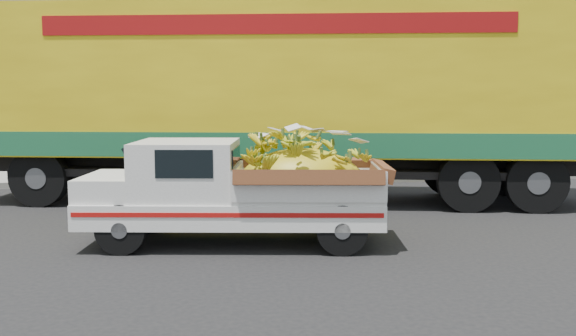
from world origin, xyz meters
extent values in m
plane|color=black|center=(0.00, 0.00, 0.00)|extent=(100.00, 100.00, 0.00)
cube|color=gray|center=(0.00, 6.20, 0.07)|extent=(60.00, 0.25, 0.15)
cube|color=gray|center=(0.00, 8.30, 0.07)|extent=(60.00, 4.00, 0.14)
cube|color=gray|center=(-8.00, 14.20, 2.50)|extent=(18.00, 6.00, 5.00)
cylinder|color=black|center=(-2.29, -0.34, 0.34)|extent=(0.69, 0.29, 0.67)
cylinder|color=black|center=(-2.11, 0.94, 0.34)|extent=(0.69, 0.29, 0.67)
cylinder|color=black|center=(0.60, -0.76, 0.34)|extent=(0.69, 0.29, 0.67)
cylinder|color=black|center=(0.79, 0.52, 0.34)|extent=(0.69, 0.29, 0.67)
cube|color=silver|center=(-0.80, 0.10, 0.49)|extent=(4.34, 2.09, 0.35)
cube|color=#A50F0C|center=(-0.91, -0.65, 0.55)|extent=(4.04, 0.60, 0.06)
cube|color=silver|center=(-2.82, 0.40, 0.40)|extent=(0.30, 1.47, 0.12)
cube|color=silver|center=(-2.49, 0.35, 0.82)|extent=(0.95, 1.51, 0.32)
cube|color=silver|center=(-1.43, 0.19, 1.06)|extent=(1.57, 1.63, 0.80)
cube|color=black|center=(-1.45, -0.54, 1.21)|extent=(0.75, 0.12, 0.37)
cube|color=silver|center=(0.25, -0.05, 0.89)|extent=(2.24, 1.79, 0.45)
ellipsoid|color=gold|center=(0.17, -0.04, 0.80)|extent=(2.00, 1.46, 1.13)
cylinder|color=black|center=(4.72, 1.82, 0.55)|extent=(1.14, 0.54, 1.10)
cylinder|color=black|center=(5.13, 3.78, 0.55)|extent=(1.14, 0.54, 1.10)
cylinder|color=black|center=(3.54, 2.06, 0.55)|extent=(1.14, 0.54, 1.10)
cylinder|color=black|center=(3.95, 4.02, 0.55)|extent=(1.14, 0.54, 1.10)
cylinder|color=black|center=(-4.29, 3.69, 0.55)|extent=(1.14, 0.54, 1.10)
cylinder|color=black|center=(-3.88, 5.65, 0.55)|extent=(1.14, 0.54, 1.10)
cube|color=black|center=(0.32, 3.75, 0.78)|extent=(11.95, 3.42, 0.36)
cube|color=yellow|center=(0.32, 3.75, 2.38)|extent=(12.02, 4.84, 2.84)
cube|color=#195A35|center=(0.32, 3.75, 1.21)|extent=(12.09, 4.87, 0.45)
cube|color=maroon|center=(0.06, 2.52, 3.35)|extent=(8.23, 1.73, 0.35)
camera|label=1|loc=(-1.20, -8.89, 2.10)|focal=40.00mm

